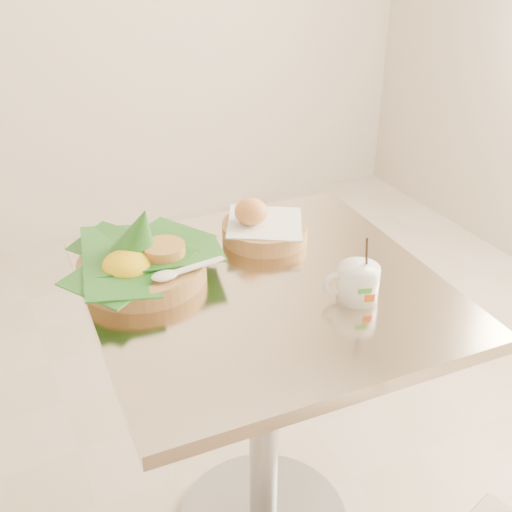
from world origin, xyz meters
name	(u,v)px	position (x,y,z in m)	size (l,w,h in m)	color
cafe_table	(264,368)	(0.15, -0.02, 0.53)	(0.74, 0.74, 0.75)	gray
rice_basket	(142,260)	(-0.06, 0.11, 0.79)	(0.33, 0.33, 0.17)	tan
bread_basket	(262,227)	(0.24, 0.16, 0.78)	(0.23, 0.23, 0.10)	tan
coffee_mug	(357,282)	(0.29, -0.14, 0.79)	(0.11, 0.09, 0.14)	white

